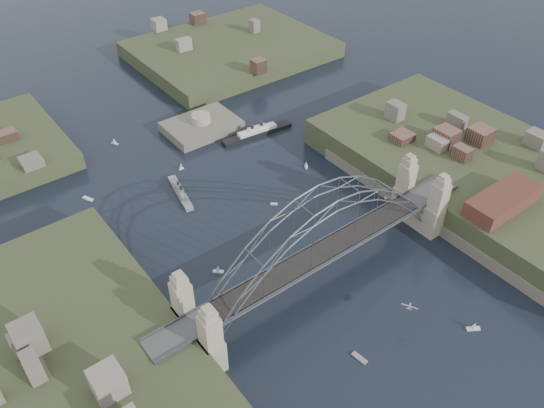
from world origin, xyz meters
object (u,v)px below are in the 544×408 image
(wharf_shed, at_px, (503,201))
(ocean_liner, at_px, (257,133))
(bridge, at_px, (324,239))
(naval_cruiser_near, at_px, (180,192))
(fort_island, at_px, (202,131))
(naval_cruiser_far, at_px, (55,143))

(wharf_shed, bearing_deg, ocean_liner, 105.63)
(bridge, distance_m, wharf_shed, 46.23)
(bridge, height_order, ocean_liner, bridge)
(wharf_shed, bearing_deg, naval_cruiser_near, 131.93)
(fort_island, xyz_separation_m, naval_cruiser_far, (-39.83, 19.58, 1.23))
(naval_cruiser_near, xyz_separation_m, ocean_liner, (33.77, 11.38, 0.16))
(bridge, xyz_separation_m, wharf_shed, (44.00, -14.00, -2.32))
(bridge, bearing_deg, wharf_shed, -17.65)
(fort_island, bearing_deg, ocean_liner, -46.73)
(naval_cruiser_far, height_order, ocean_liner, ocean_liner)
(wharf_shed, xyz_separation_m, ocean_liner, (-19.91, 71.16, -9.11))
(wharf_shed, distance_m, ocean_liner, 74.45)
(wharf_shed, height_order, naval_cruiser_far, wharf_shed)
(bridge, xyz_separation_m, fort_island, (12.00, 70.00, -12.66))
(bridge, xyz_separation_m, naval_cruiser_near, (-9.68, 45.78, -11.59))
(naval_cruiser_far, distance_m, ocean_liner, 61.21)
(naval_cruiser_near, bearing_deg, wharf_shed, -48.07)
(bridge, height_order, fort_island, bridge)
(fort_island, bearing_deg, bridge, -99.73)
(fort_island, xyz_separation_m, wharf_shed, (32.00, -84.00, 10.34))
(wharf_shed, bearing_deg, naval_cruiser_far, 124.74)
(naval_cruiser_near, bearing_deg, fort_island, 48.17)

